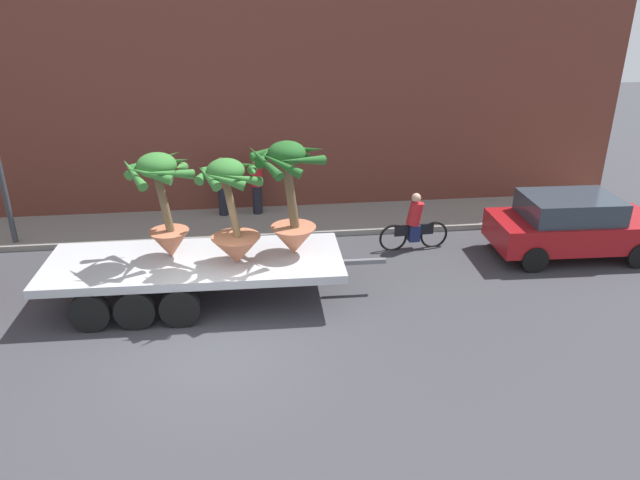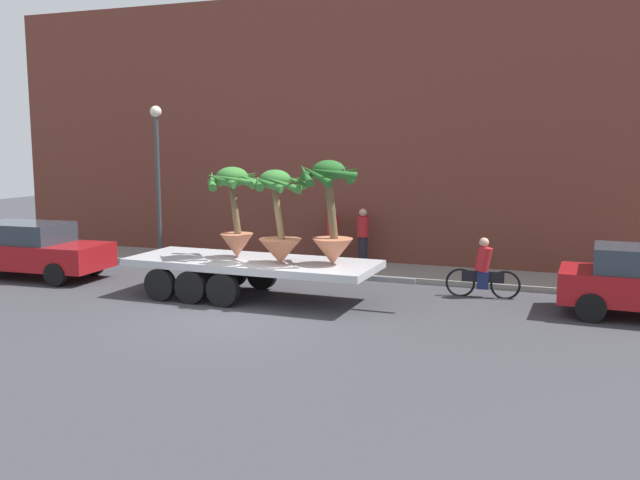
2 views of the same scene
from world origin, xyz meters
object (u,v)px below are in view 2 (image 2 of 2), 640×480
at_px(street_lamp, 157,162).
at_px(pedestrian_near_gate, 332,234).
at_px(flatbed_trailer, 243,267).
at_px(trailing_car, 29,249).
at_px(potted_palm_middle, 234,206).
at_px(potted_palm_rear, 330,212).
at_px(potted_palm_front, 279,220).
at_px(cyclist, 483,271).
at_px(pedestrian_far_left, 363,235).

bearing_deg(street_lamp, pedestrian_near_gate, 14.43).
xyz_separation_m(flatbed_trailer, trailing_car, (-6.90, 0.21, 0.06)).
bearing_deg(flatbed_trailer, potted_palm_middle, 151.25).
bearing_deg(potted_palm_middle, trailing_car, 179.56).
distance_m(flatbed_trailer, pedestrian_near_gate, 4.85).
bearing_deg(pedestrian_near_gate, potted_palm_rear, -71.32).
height_order(potted_palm_front, trailing_car, potted_palm_front).
height_order(potted_palm_middle, potted_palm_front, potted_palm_middle).
xyz_separation_m(potted_palm_rear, cyclist, (3.32, 2.07, -1.56)).
height_order(potted_palm_rear, pedestrian_near_gate, potted_palm_rear).
bearing_deg(potted_palm_rear, pedestrian_far_left, 97.50).
xyz_separation_m(trailing_car, pedestrian_near_gate, (7.60, 4.58, 0.22)).
height_order(flatbed_trailer, potted_palm_front, potted_palm_front).
xyz_separation_m(cyclist, pedestrian_near_gate, (-4.93, 2.70, 0.37)).
bearing_deg(cyclist, potted_palm_rear, -148.01).
xyz_separation_m(potted_palm_middle, cyclist, (5.92, 1.93, -1.60)).
distance_m(potted_palm_rear, trailing_car, 9.32).
xyz_separation_m(potted_palm_rear, trailing_car, (-9.22, 0.19, -1.40)).
distance_m(flatbed_trailer, pedestrian_far_left, 5.08).
distance_m(pedestrian_far_left, street_lamp, 6.83).
bearing_deg(potted_palm_front, street_lamp, 147.18).
bearing_deg(pedestrian_far_left, cyclist, -34.34).
relative_size(flatbed_trailer, pedestrian_far_left, 4.24).
xyz_separation_m(trailing_car, pedestrian_far_left, (8.59, 4.58, 0.22)).
xyz_separation_m(cyclist, pedestrian_far_left, (-3.94, 2.69, 0.37)).
bearing_deg(street_lamp, cyclist, -7.33).
bearing_deg(street_lamp, flatbed_trailer, -36.33).
relative_size(potted_palm_front, pedestrian_far_left, 1.31).
bearing_deg(pedestrian_far_left, trailing_car, -151.94).
distance_m(cyclist, pedestrian_near_gate, 5.63).
bearing_deg(pedestrian_near_gate, potted_palm_middle, -102.01).
height_order(potted_palm_rear, cyclist, potted_palm_rear).
bearing_deg(cyclist, potted_palm_middle, -161.89).
height_order(potted_palm_rear, potted_palm_middle, potted_palm_rear).
relative_size(pedestrian_far_left, street_lamp, 0.35).
bearing_deg(trailing_car, potted_palm_front, -3.67).
bearing_deg(trailing_car, pedestrian_far_left, 28.06).
relative_size(flatbed_trailer, potted_palm_front, 3.24).
relative_size(potted_palm_middle, pedestrian_near_gate, 1.33).
xyz_separation_m(potted_palm_middle, pedestrian_near_gate, (0.99, 4.63, -1.22)).
height_order(flatbed_trailer, cyclist, cyclist).
relative_size(flatbed_trailer, trailing_car, 1.58).
distance_m(flatbed_trailer, cyclist, 6.01).
distance_m(potted_palm_rear, potted_palm_middle, 2.60).
height_order(trailing_car, street_lamp, street_lamp).
relative_size(potted_palm_front, pedestrian_near_gate, 1.31).
bearing_deg(pedestrian_far_left, pedestrian_near_gate, 179.90).
bearing_deg(potted_palm_front, pedestrian_near_gate, 94.78).
bearing_deg(potted_palm_middle, pedestrian_near_gate, 77.99).
bearing_deg(potted_palm_front, trailing_car, 176.33).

